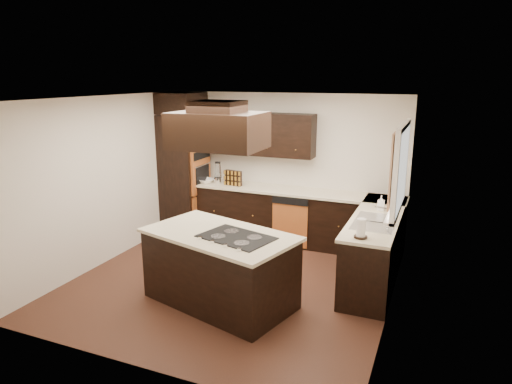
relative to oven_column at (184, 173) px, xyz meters
The scene contains 30 objects.
floor 2.68m from the oven_column, 43.85° to the right, with size 4.20×4.20×0.02m, color brown.
ceiling 2.86m from the oven_column, 43.85° to the right, with size 4.20×4.20×0.02m, color white.
wall_back 1.83m from the oven_column, 12.85° to the left, with size 4.20×0.02×2.50m, color silver.
wall_front 4.21m from the oven_column, 65.05° to the right, with size 4.20×0.02×2.50m, color silver.
wall_left 1.75m from the oven_column, 101.12° to the right, with size 0.02×4.20×2.50m, color silver.
wall_right 4.25m from the oven_column, 23.70° to the right, with size 0.02×4.20×2.50m, color silver.
oven_column is the anchor object (origin of this frame).
wall_oven_face 0.36m from the oven_column, ahead, with size 0.05×0.62×0.78m, color #C4642B.
base_cabinets_back 1.92m from the oven_column, ahead, with size 2.93×0.60×0.88m, color black.
base_cabinets_right 3.72m from the oven_column, 12.69° to the right, with size 0.60×2.40×0.88m, color black.
countertop_back 1.82m from the oven_column, ahead, with size 2.93×0.63×0.04m, color beige.
countertop_right 3.65m from the oven_column, 12.74° to the right, with size 0.63×2.40×0.04m, color beige.
upper_cabinets 1.56m from the oven_column, ahead, with size 2.00×0.34×0.72m, color black.
dishwasher_front 2.21m from the oven_column, ahead, with size 0.60×0.05×0.72m, color #C4642B.
window_frame 4.06m from the oven_column, 16.72° to the right, with size 0.06×1.32×1.12m, color white.
window_pane 4.08m from the oven_column, 16.61° to the right, with size 0.00×1.20×1.00m, color white.
curtain_left 4.15m from the oven_column, 22.59° to the right, with size 0.02×0.34×0.90m, color beige.
curtain_right 3.91m from the oven_column, 10.99° to the right, with size 0.02×0.34×0.90m, color beige.
sink_rim 3.76m from the oven_column, 17.90° to the right, with size 0.52×0.84×0.01m, color silver.
island 3.04m from the oven_column, 50.63° to the right, with size 1.78×0.97×0.88m, color black.
island_top 2.98m from the oven_column, 50.63° to the right, with size 1.85×1.04×0.04m, color beige.
cooktop 3.21m from the oven_column, 47.84° to the right, with size 0.84×0.56×0.01m, color black.
range_hood 3.13m from the oven_column, 50.26° to the right, with size 1.05×0.72×0.42m, color black.
hood_duct 3.24m from the oven_column, 50.26° to the right, with size 0.55×0.50×0.13m, color black.
blender_base 0.67m from the oven_column, ahead, with size 0.15×0.15×0.10m, color silver.
blender_pitcher 0.67m from the oven_column, ahead, with size 0.13×0.13×0.26m, color silver.
spice_rack 0.98m from the oven_column, ahead, with size 0.32×0.08×0.26m, color black.
mixing_bowl 0.45m from the oven_column, ahead, with size 0.29×0.29×0.07m, color white.
soap_bottle 3.61m from the oven_column, ahead, with size 0.10×0.10×0.21m, color white.
paper_towel 3.95m from the oven_column, 27.43° to the right, with size 0.11×0.11×0.24m, color white.
Camera 1 is at (2.54, -5.27, 2.78)m, focal length 32.00 mm.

